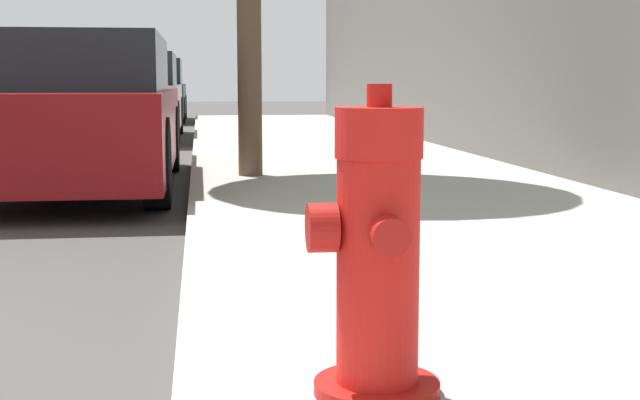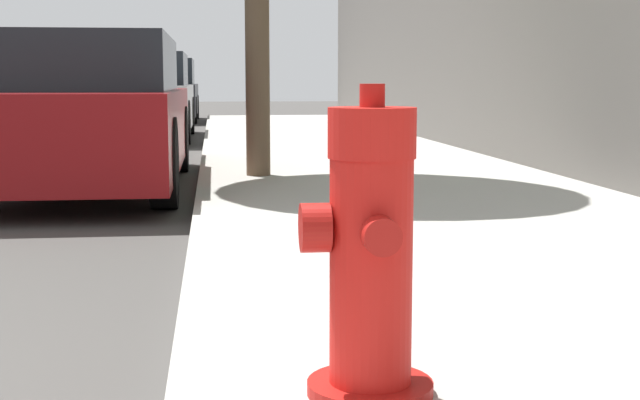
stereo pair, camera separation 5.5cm
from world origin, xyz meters
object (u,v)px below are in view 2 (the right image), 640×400
(fire_hydrant, at_px, (369,257))
(parked_car_mid, at_px, (139,98))
(parked_car_far, at_px, (160,92))
(parked_car_near, at_px, (84,114))

(fire_hydrant, xyz_separation_m, parked_car_mid, (-1.62, 12.70, 0.18))
(parked_car_mid, bearing_deg, parked_car_far, 90.43)
(parked_car_near, distance_m, parked_car_far, 13.44)
(parked_car_far, bearing_deg, parked_car_mid, -89.57)
(parked_car_near, relative_size, parked_car_mid, 1.04)
(parked_car_near, distance_m, parked_car_mid, 6.83)
(fire_hydrant, height_order, parked_car_mid, parked_car_mid)
(parked_car_mid, height_order, parked_car_far, parked_car_far)
(parked_car_far, bearing_deg, parked_car_near, -89.50)
(fire_hydrant, bearing_deg, parked_car_mid, 97.28)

